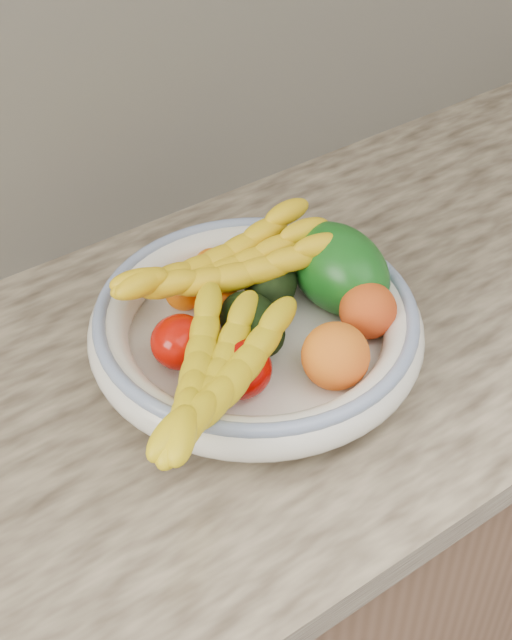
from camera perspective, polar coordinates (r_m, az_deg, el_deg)
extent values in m
cube|color=brown|center=(1.44, -0.48, -15.59)|extent=(2.40, 0.62, 0.86)
cube|color=tan|center=(1.09, -0.61, -2.59)|extent=(2.44, 0.66, 0.04)
cube|color=beige|center=(1.16, -9.81, 15.92)|extent=(2.40, 0.02, 0.50)
cylinder|color=silver|center=(1.06, 0.00, -2.11)|extent=(0.13, 0.13, 0.02)
cylinder|color=silver|center=(1.05, 0.00, -1.55)|extent=(0.32, 0.32, 0.01)
torus|color=silver|center=(1.03, 0.00, -0.50)|extent=(0.39, 0.39, 0.05)
torus|color=#32508F|center=(1.02, 0.00, 0.42)|extent=(0.37, 0.37, 0.02)
ellipsoid|color=#E76604|center=(1.08, -4.62, 1.76)|extent=(0.05, 0.05, 0.04)
ellipsoid|color=orange|center=(1.12, -2.79, 3.44)|extent=(0.05, 0.05, 0.05)
ellipsoid|color=#F55905|center=(1.06, -2.44, 1.09)|extent=(0.07, 0.07, 0.05)
ellipsoid|color=#AE0B02|center=(1.00, -4.87, -1.42)|extent=(0.09, 0.09, 0.06)
ellipsoid|color=#A10400|center=(0.97, -1.09, -3.14)|extent=(0.09, 0.09, 0.07)
ellipsoid|color=black|center=(1.02, -0.24, -0.28)|extent=(0.08, 0.10, 0.07)
ellipsoid|color=black|center=(1.08, 0.91, 2.60)|extent=(0.11, 0.12, 0.07)
ellipsoid|color=#0D4A10|center=(1.08, 5.31, 3.27)|extent=(0.13, 0.15, 0.13)
ellipsoid|color=orange|center=(0.98, 5.11, -2.31)|extent=(0.08, 0.08, 0.08)
ellipsoid|color=orange|center=(1.04, 7.18, 0.61)|extent=(0.07, 0.07, 0.07)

